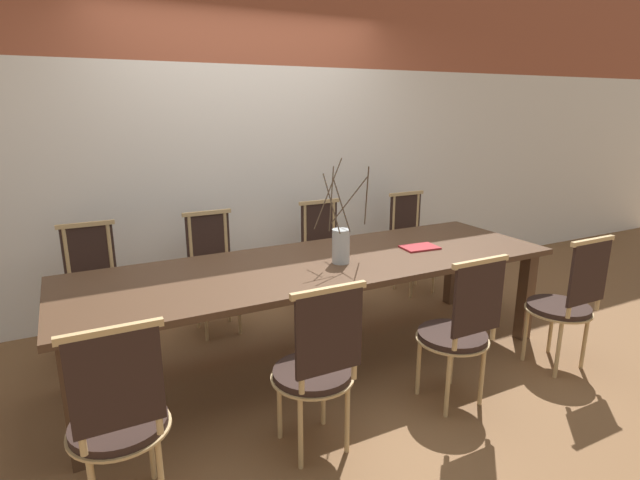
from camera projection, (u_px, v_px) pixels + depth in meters
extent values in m
plane|color=brown|center=(320.00, 360.00, 3.51)|extent=(16.00, 16.00, 0.00)
cube|color=white|center=(249.00, 187.00, 4.41)|extent=(12.00, 0.06, 2.06)
cube|color=#4C3321|center=(320.00, 265.00, 3.32)|extent=(3.29, 1.02, 0.04)
cube|color=#4C3321|center=(74.00, 405.00, 2.39)|extent=(0.09, 0.09, 0.68)
cube|color=#4C3321|center=(526.00, 296.00, 3.76)|extent=(0.09, 0.09, 0.68)
cube|color=#4C3321|center=(70.00, 338.00, 3.08)|extent=(0.09, 0.09, 0.68)
cube|color=#4C3321|center=(452.00, 266.00, 4.45)|extent=(0.09, 0.09, 0.68)
cylinder|color=black|center=(119.00, 424.00, 2.12)|extent=(0.40, 0.40, 0.04)
cylinder|color=tan|center=(120.00, 429.00, 2.12)|extent=(0.43, 0.43, 0.01)
cylinder|color=tan|center=(90.00, 459.00, 2.23)|extent=(0.03, 0.03, 0.41)
cylinder|color=tan|center=(151.00, 441.00, 2.34)|extent=(0.03, 0.03, 0.41)
cylinder|color=tan|center=(161.00, 477.00, 2.12)|extent=(0.03, 0.03, 0.41)
cylinder|color=tan|center=(76.00, 397.00, 1.84)|extent=(0.03, 0.03, 0.50)
cylinder|color=tan|center=(155.00, 379.00, 1.96)|extent=(0.03, 0.03, 0.50)
cube|color=black|center=(116.00, 382.00, 1.89)|extent=(0.34, 0.02, 0.40)
cube|color=tan|center=(110.00, 331.00, 1.84)|extent=(0.38, 0.03, 0.03)
cylinder|color=black|center=(312.00, 372.00, 2.52)|extent=(0.40, 0.40, 0.04)
cylinder|color=tan|center=(312.00, 377.00, 2.53)|extent=(0.43, 0.43, 0.01)
cylinder|color=tan|center=(279.00, 404.00, 2.63)|extent=(0.03, 0.03, 0.41)
cylinder|color=tan|center=(323.00, 392.00, 2.75)|extent=(0.03, 0.03, 0.41)
cylinder|color=tan|center=(300.00, 432.00, 2.41)|extent=(0.03, 0.03, 0.41)
cylinder|color=tan|center=(347.00, 417.00, 2.53)|extent=(0.03, 0.03, 0.41)
cylinder|color=tan|center=(301.00, 344.00, 2.24)|extent=(0.03, 0.03, 0.50)
cylinder|color=tan|center=(355.00, 332.00, 2.37)|extent=(0.03, 0.03, 0.50)
cube|color=black|center=(329.00, 333.00, 2.30)|extent=(0.34, 0.02, 0.40)
cube|color=tan|center=(329.00, 290.00, 2.25)|extent=(0.38, 0.03, 0.03)
cylinder|color=black|center=(452.00, 335.00, 2.93)|extent=(0.40, 0.40, 0.04)
cylinder|color=tan|center=(452.00, 339.00, 2.94)|extent=(0.43, 0.43, 0.01)
cylinder|color=tan|center=(419.00, 364.00, 3.04)|extent=(0.03, 0.03, 0.41)
cylinder|color=tan|center=(452.00, 355.00, 3.16)|extent=(0.03, 0.03, 0.41)
cylinder|color=tan|center=(448.00, 385.00, 2.82)|extent=(0.03, 0.03, 0.41)
cylinder|color=tan|center=(482.00, 374.00, 2.93)|extent=(0.03, 0.03, 0.41)
cylinder|color=tan|center=(458.00, 308.00, 2.65)|extent=(0.03, 0.03, 0.50)
cylinder|color=tan|center=(496.00, 298.00, 2.78)|extent=(0.03, 0.03, 0.50)
cube|color=black|center=(478.00, 299.00, 2.70)|extent=(0.34, 0.02, 0.40)
cube|color=tan|center=(481.00, 262.00, 2.65)|extent=(0.38, 0.03, 0.03)
cylinder|color=black|center=(559.00, 307.00, 3.34)|extent=(0.40, 0.40, 0.04)
cylinder|color=tan|center=(558.00, 310.00, 3.35)|extent=(0.43, 0.43, 0.01)
cylinder|color=tan|center=(525.00, 333.00, 3.45)|extent=(0.03, 0.03, 0.41)
cylinder|color=tan|center=(551.00, 326.00, 3.57)|extent=(0.03, 0.03, 0.41)
cylinder|color=tan|center=(558.00, 349.00, 3.23)|extent=(0.03, 0.03, 0.41)
cylinder|color=tan|center=(585.00, 341.00, 3.34)|extent=(0.03, 0.03, 0.41)
cylinder|color=tan|center=(573.00, 281.00, 3.06)|extent=(0.03, 0.03, 0.50)
cylinder|color=tan|center=(602.00, 274.00, 3.19)|extent=(0.03, 0.03, 0.50)
cube|color=black|center=(589.00, 273.00, 3.11)|extent=(0.34, 0.02, 0.40)
cube|color=tan|center=(593.00, 241.00, 3.06)|extent=(0.38, 0.03, 0.03)
cylinder|color=black|center=(96.00, 299.00, 3.47)|extent=(0.40, 0.40, 0.04)
cylinder|color=tan|center=(96.00, 303.00, 3.48)|extent=(0.43, 0.43, 0.01)
cylinder|color=tan|center=(121.00, 332.00, 3.48)|extent=(0.03, 0.03, 0.41)
cylinder|color=tan|center=(80.00, 340.00, 3.36)|extent=(0.03, 0.03, 0.41)
cylinder|color=tan|center=(117.00, 318.00, 3.70)|extent=(0.03, 0.03, 0.41)
cylinder|color=tan|center=(78.00, 325.00, 3.58)|extent=(0.03, 0.03, 0.41)
cylinder|color=tan|center=(111.00, 254.00, 3.61)|extent=(0.03, 0.03, 0.50)
cylinder|color=tan|center=(67.00, 259.00, 3.49)|extent=(0.03, 0.03, 0.50)
cube|color=black|center=(89.00, 253.00, 3.55)|extent=(0.34, 0.02, 0.40)
cube|color=tan|center=(85.00, 225.00, 3.49)|extent=(0.38, 0.03, 0.03)
cylinder|color=black|center=(216.00, 280.00, 3.85)|extent=(0.40, 0.40, 0.04)
cylinder|color=tan|center=(217.00, 283.00, 3.86)|extent=(0.43, 0.43, 0.01)
cylinder|color=tan|center=(239.00, 310.00, 3.86)|extent=(0.03, 0.03, 0.41)
cylinder|color=tan|center=(206.00, 316.00, 3.74)|extent=(0.03, 0.03, 0.41)
cylinder|color=tan|center=(229.00, 298.00, 4.08)|extent=(0.03, 0.03, 0.41)
cylinder|color=tan|center=(197.00, 304.00, 3.97)|extent=(0.03, 0.03, 0.41)
cylinder|color=tan|center=(226.00, 240.00, 3.99)|extent=(0.03, 0.03, 0.50)
cylinder|color=tan|center=(191.00, 244.00, 3.87)|extent=(0.03, 0.03, 0.50)
cube|color=black|center=(208.00, 239.00, 3.93)|extent=(0.34, 0.02, 0.40)
cube|color=tan|center=(207.00, 213.00, 3.87)|extent=(0.38, 0.03, 0.03)
cylinder|color=black|center=(329.00, 263.00, 4.29)|extent=(0.40, 0.40, 0.04)
cylinder|color=tan|center=(329.00, 265.00, 4.30)|extent=(0.43, 0.43, 0.01)
cylinder|color=tan|center=(349.00, 289.00, 4.29)|extent=(0.03, 0.03, 0.41)
cylinder|color=tan|center=(322.00, 294.00, 4.18)|extent=(0.03, 0.03, 0.41)
cylinder|color=tan|center=(334.00, 280.00, 4.52)|extent=(0.03, 0.03, 0.41)
cylinder|color=tan|center=(308.00, 284.00, 4.40)|extent=(0.03, 0.03, 0.41)
cylinder|color=tan|center=(333.00, 227.00, 4.43)|extent=(0.03, 0.03, 0.50)
cylinder|color=tan|center=(305.00, 230.00, 4.31)|extent=(0.03, 0.03, 0.50)
cube|color=black|center=(319.00, 225.00, 4.37)|extent=(0.34, 0.02, 0.40)
cube|color=tan|center=(319.00, 202.00, 4.31)|extent=(0.38, 0.03, 0.03)
cylinder|color=black|center=(415.00, 249.00, 4.70)|extent=(0.40, 0.40, 0.04)
cylinder|color=tan|center=(415.00, 251.00, 4.71)|extent=(0.43, 0.43, 0.01)
cylinder|color=tan|center=(434.00, 273.00, 4.71)|extent=(0.03, 0.03, 0.41)
cylinder|color=tan|center=(411.00, 277.00, 4.59)|extent=(0.03, 0.03, 0.41)
cylinder|color=tan|center=(416.00, 265.00, 4.93)|extent=(0.03, 0.03, 0.41)
cylinder|color=tan|center=(395.00, 269.00, 4.81)|extent=(0.03, 0.03, 0.41)
cylinder|color=tan|center=(417.00, 216.00, 4.84)|extent=(0.03, 0.03, 0.50)
cylinder|color=tan|center=(393.00, 219.00, 4.72)|extent=(0.03, 0.03, 0.50)
cube|color=black|center=(405.00, 215.00, 4.78)|extent=(0.34, 0.02, 0.40)
cube|color=tan|center=(406.00, 194.00, 4.72)|extent=(0.38, 0.03, 0.03)
cylinder|color=#B2BCC1|center=(341.00, 246.00, 3.27)|extent=(0.12, 0.12, 0.23)
cylinder|color=#473828|center=(332.00, 204.00, 3.14)|extent=(0.05, 0.17, 0.37)
cylinder|color=#473828|center=(328.00, 193.00, 3.27)|extent=(0.25, 0.08, 0.45)
cylinder|color=#473828|center=(342.00, 206.00, 3.15)|extent=(0.11, 0.06, 0.34)
cylinder|color=#473828|center=(331.00, 199.00, 3.20)|extent=(0.09, 0.11, 0.40)
cylinder|color=#473828|center=(367.00, 197.00, 3.18)|extent=(0.17, 0.29, 0.43)
cylinder|color=#473828|center=(349.00, 201.00, 3.31)|extent=(0.16, 0.22, 0.34)
cube|color=maroon|center=(420.00, 247.00, 3.63)|extent=(0.28, 0.20, 0.01)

